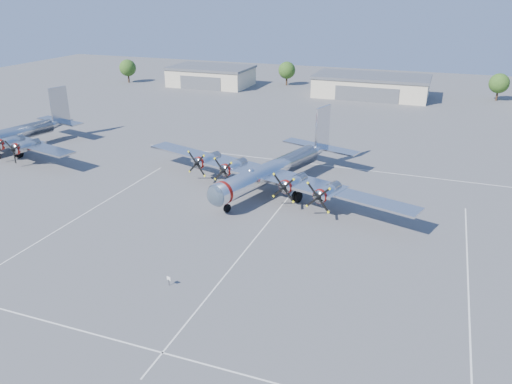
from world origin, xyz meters
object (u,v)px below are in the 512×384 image
(hangar_west, at_px, (211,76))
(main_bomber_b29, at_px, (274,189))
(tree_west, at_px, (287,70))
(bomber_west, at_px, (13,151))
(tree_far_west, at_px, (128,68))
(info_placard, at_px, (169,279))
(tree_east, at_px, (499,83))
(hangar_center, at_px, (371,86))

(hangar_west, xyz_separation_m, main_bomber_b29, (42.23, -69.02, -2.71))
(tree_west, xyz_separation_m, bomber_west, (-25.15, -76.36, -4.22))
(hangar_west, distance_m, main_bomber_b29, 80.96)
(tree_far_west, bearing_deg, info_placard, -54.31)
(tree_far_west, xyz_separation_m, main_bomber_b29, (67.23, -65.05, -4.22))
(hangar_west, xyz_separation_m, tree_west, (20.00, 8.04, 1.51))
(tree_east, height_order, info_placard, tree_east)
(hangar_west, relative_size, tree_far_west, 3.40)
(main_bomber_b29, relative_size, bomber_west, 1.20)
(tree_west, bearing_deg, tree_far_west, -165.07)
(main_bomber_b29, bearing_deg, info_placard, -75.60)
(main_bomber_b29, bearing_deg, tree_west, 123.57)
(tree_west, distance_m, bomber_west, 80.50)
(tree_far_west, bearing_deg, bomber_west, -72.86)
(tree_far_west, distance_m, bomber_west, 67.48)
(hangar_west, xyz_separation_m, hangar_center, (45.00, -0.00, -0.00))
(bomber_west, relative_size, info_placard, 38.05)
(tree_far_west, relative_size, tree_east, 1.00)
(tree_far_west, height_order, bomber_west, tree_far_west)
(hangar_west, relative_size, hangar_center, 0.79)
(bomber_west, height_order, info_placard, bomber_west)
(hangar_west, height_order, bomber_west, hangar_west)
(tree_east, xyz_separation_m, main_bomber_b29, (-32.77, -75.05, -4.22))
(bomber_west, bearing_deg, hangar_center, 66.45)
(hangar_center, height_order, info_placard, hangar_center)
(bomber_west, xyz_separation_m, info_placard, (45.95, -27.26, 0.65))
(tree_far_west, relative_size, main_bomber_b29, 0.16)
(hangar_center, distance_m, info_placard, 95.69)
(hangar_west, xyz_separation_m, info_placard, (40.80, -95.58, -2.06))
(tree_far_west, height_order, tree_west, same)
(hangar_west, xyz_separation_m, tree_far_west, (-25.00, -3.96, 1.51))
(info_placard, bearing_deg, hangar_west, 130.29)
(tree_west, bearing_deg, bomber_west, -108.23)
(hangar_west, distance_m, bomber_west, 68.57)
(tree_west, height_order, main_bomber_b29, tree_west)
(tree_far_west, bearing_deg, tree_west, 14.93)
(tree_east, bearing_deg, main_bomber_b29, -113.59)
(tree_far_west, height_order, main_bomber_b29, tree_far_west)
(hangar_west, bearing_deg, main_bomber_b29, -58.54)
(hangar_center, distance_m, tree_far_west, 70.13)
(tree_west, bearing_deg, hangar_center, -17.82)
(info_placard, bearing_deg, tree_far_west, 142.86)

